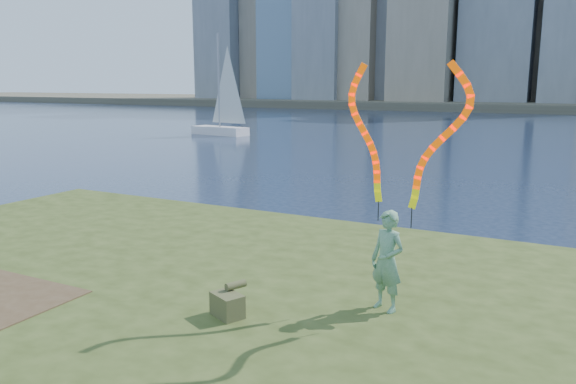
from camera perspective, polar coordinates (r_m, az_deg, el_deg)
The scene contains 6 objects.
ground at distance 10.74m, azimuth -9.99°, elevation -11.59°, with size 320.00×320.00×0.00m, color #18243D.
grassy_knoll at distance 9.06m, azimuth -19.19°, elevation -14.14°, with size 20.00×18.00×0.80m.
far_shore at distance 103.04m, azimuth 24.42°, elevation 8.09°, with size 320.00×40.00×1.20m, color #504B3B.
woman_with_ribbons at distance 8.19m, azimuth 10.40°, elevation -2.27°, with size 1.87×0.75×3.90m.
canvas_bag at distance 8.24m, azimuth -6.12°, elevation -11.21°, with size 0.57×0.64×0.45m.
sailboat at distance 45.52m, azimuth -6.72°, elevation 7.50°, with size 5.33×2.38×7.99m.
Camera 1 is at (6.14, -7.80, 4.09)m, focal length 35.00 mm.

